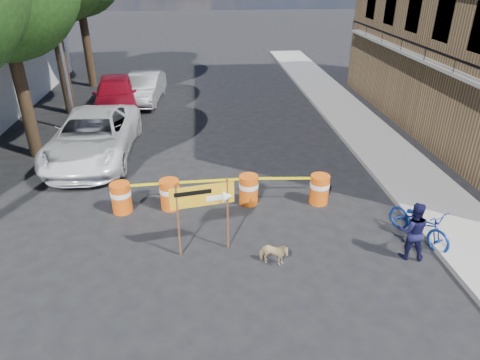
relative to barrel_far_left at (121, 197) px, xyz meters
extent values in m
plane|color=black|center=(3.01, -2.58, -0.47)|extent=(120.00, 120.00, 0.00)
cube|color=gray|center=(9.21, 3.42, -0.40)|extent=(2.40, 40.00, 0.15)
cylinder|color=#332316|center=(-3.79, 4.42, 1.91)|extent=(0.44, 0.44, 4.76)
cylinder|color=#332316|center=(-3.79, 9.42, 2.19)|extent=(0.44, 0.44, 5.32)
cylinder|color=#332316|center=(-3.79, 14.42, 1.99)|extent=(0.44, 0.44, 4.93)
cylinder|color=gray|center=(-2.99, 6.92, 3.53)|extent=(0.16, 0.16, 8.00)
cylinder|color=#D4520C|center=(0.00, 0.00, -0.02)|extent=(0.56, 0.56, 0.90)
cylinder|color=white|center=(0.00, 0.00, 0.13)|extent=(0.58, 0.58, 0.14)
cylinder|color=#D4520C|center=(1.37, 0.07, -0.02)|extent=(0.56, 0.56, 0.90)
cylinder|color=white|center=(1.37, 0.07, 0.13)|extent=(0.58, 0.58, 0.14)
cylinder|color=#D4520C|center=(3.67, 0.14, -0.02)|extent=(0.56, 0.56, 0.90)
cylinder|color=white|center=(3.67, 0.14, 0.13)|extent=(0.58, 0.58, 0.14)
cylinder|color=#D4520C|center=(5.76, -0.03, -0.02)|extent=(0.56, 0.56, 0.90)
cylinder|color=white|center=(5.76, -0.03, 0.13)|extent=(0.58, 0.58, 0.14)
cylinder|color=#592D19|center=(1.72, -2.24, 0.51)|extent=(0.05, 0.05, 1.97)
cylinder|color=#592D19|center=(2.91, -2.04, 0.51)|extent=(0.05, 0.05, 1.97)
cube|color=orange|center=(2.31, -2.14, 1.12)|extent=(1.52, 0.29, 0.55)
cube|color=white|center=(2.62, -2.11, 1.02)|extent=(0.43, 0.08, 0.13)
cone|color=white|center=(2.91, -2.05, 1.02)|extent=(0.29, 0.32, 0.28)
cube|color=black|center=(2.10, -2.19, 1.23)|extent=(0.86, 0.16, 0.11)
imported|color=black|center=(7.26, -2.82, 0.28)|extent=(0.85, 0.74, 1.49)
imported|color=navy|center=(7.81, -2.14, 0.47)|extent=(0.99, 1.17, 1.88)
imported|color=tan|center=(3.93, -2.81, -0.17)|extent=(0.78, 0.55, 0.60)
imported|color=white|center=(-1.55, 4.04, 0.35)|extent=(2.85, 5.98, 1.65)
imported|color=#A60D24|center=(-1.64, 9.59, 0.36)|extent=(2.58, 5.11, 1.67)
imported|color=silver|center=(-0.43, 11.05, 0.25)|extent=(1.93, 4.49, 1.44)
camera|label=1|loc=(2.37, -10.88, 5.98)|focal=32.00mm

